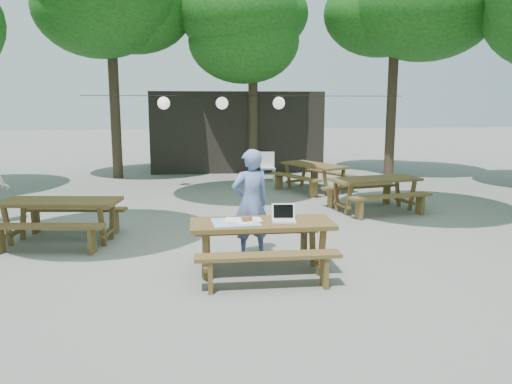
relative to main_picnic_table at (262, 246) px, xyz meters
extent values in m
plane|color=slate|center=(0.02, 1.31, -0.39)|extent=(80.00, 80.00, 0.00)
cube|color=black|center=(0.52, 11.81, 1.01)|extent=(6.00, 3.00, 2.80)
cube|color=#4F381B|center=(0.00, 0.00, 0.33)|extent=(2.00, 0.80, 0.06)
cube|color=#4F381B|center=(0.00, -0.65, 0.06)|extent=(1.90, 0.28, 0.05)
cube|color=#4F381B|center=(0.00, 0.65, 0.06)|extent=(1.90, 0.28, 0.05)
cube|color=#4F381B|center=(0.00, 0.00, -0.04)|extent=(1.70, 0.70, 0.69)
cube|color=#4F381B|center=(-3.25, 1.98, 0.33)|extent=(2.09, 1.05, 0.06)
cube|color=#4F381B|center=(-3.34, 1.33, 0.06)|extent=(1.92, 0.53, 0.05)
cube|color=#4F381B|center=(-3.17, 2.62, 0.06)|extent=(1.92, 0.53, 0.05)
cube|color=#4F381B|center=(-3.25, 1.98, -0.04)|extent=(1.78, 0.92, 0.69)
cube|color=#4F381B|center=(3.05, 3.86, 0.33)|extent=(2.12, 1.19, 0.06)
cube|color=#4F381B|center=(3.18, 3.22, 0.06)|extent=(1.92, 0.66, 0.05)
cube|color=#4F381B|center=(2.92, 4.49, 0.06)|extent=(1.92, 0.66, 0.05)
cube|color=#4F381B|center=(3.05, 3.86, -0.04)|extent=(1.81, 1.03, 0.69)
cube|color=#4F381B|center=(2.30, 6.56, 0.33)|extent=(1.62, 2.15, 0.06)
cube|color=#4F381B|center=(2.88, 6.85, 0.06)|extent=(1.11, 1.82, 0.05)
cube|color=#4F381B|center=(1.72, 6.26, 0.06)|extent=(1.11, 1.82, 0.05)
cube|color=#4F381B|center=(2.30, 6.56, -0.04)|extent=(1.39, 1.83, 0.69)
imported|color=#6D82C7|center=(-0.07, 0.84, 0.46)|extent=(0.71, 0.56, 1.70)
cube|color=silver|center=(1.28, 8.45, 0.01)|extent=(0.45, 0.45, 0.04)
cube|color=silver|center=(1.29, 8.65, 0.27)|extent=(0.44, 0.05, 0.48)
cube|color=silver|center=(1.28, 8.45, -0.20)|extent=(0.43, 0.43, 0.38)
cube|color=white|center=(0.31, -0.04, 0.37)|extent=(0.35, 0.26, 0.02)
cube|color=white|center=(0.32, 0.08, 0.49)|extent=(0.33, 0.09, 0.23)
cube|color=black|center=(0.32, 0.07, 0.49)|extent=(0.28, 0.07, 0.19)
cube|color=teal|center=(-0.37, 0.00, 0.37)|extent=(0.69, 0.60, 0.01)
cube|color=white|center=(-0.26, 0.01, 0.37)|extent=(0.25, 0.32, 0.00)
cube|color=white|center=(-0.10, 0.10, 0.37)|extent=(0.21, 0.30, 0.00)
cube|color=white|center=(-0.41, 0.12, 0.38)|extent=(0.27, 0.34, 0.00)
cube|color=brown|center=(-0.21, 0.02, 0.41)|extent=(0.15, 0.12, 0.06)
cylinder|color=black|center=(0.52, 7.31, 2.21)|extent=(9.00, 0.02, 0.02)
sphere|color=white|center=(-1.78, 7.31, 2.01)|extent=(0.34, 0.34, 0.34)
sphere|color=white|center=(-0.18, 7.31, 2.01)|extent=(0.34, 0.34, 0.34)
sphere|color=white|center=(1.42, 7.31, 2.01)|extent=(0.34, 0.34, 0.34)
cylinder|color=#2D2319|center=(-3.48, 9.81, 2.02)|extent=(0.32, 0.32, 4.82)
ellipsoid|color=#174D14|center=(-3.48, 9.81, 4.73)|extent=(4.13, 4.13, 3.09)
cylinder|color=#2D2319|center=(1.02, 10.31, 1.95)|extent=(0.32, 0.32, 4.67)
ellipsoid|color=#174D14|center=(1.02, 10.31, 4.59)|extent=(4.34, 4.34, 3.26)
cylinder|color=#2D2319|center=(5.52, 9.31, 2.18)|extent=(0.32, 0.32, 5.14)
ellipsoid|color=#174D14|center=(5.52, 9.31, 5.06)|extent=(4.43, 4.43, 3.32)
camera|label=1|loc=(-0.88, -6.77, 2.00)|focal=35.00mm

